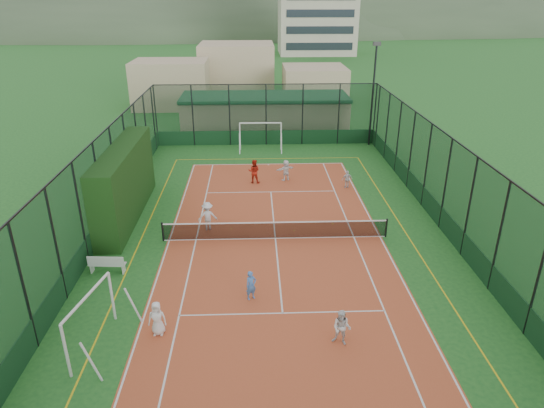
{
  "coord_description": "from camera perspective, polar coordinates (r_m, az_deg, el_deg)",
  "views": [
    {
      "loc": [
        -1.04,
        -22.33,
        11.79
      ],
      "look_at": [
        -0.11,
        1.76,
        1.2
      ],
      "focal_mm": 32.0,
      "sensor_mm": 36.0,
      "label": 1
    }
  ],
  "objects": [
    {
      "name": "perimeter_fence",
      "position": [
        24.21,
        0.42,
        1.14
      ],
      "size": [
        18.12,
        34.12,
        5.0
      ],
      "primitive_type": null,
      "color": "black",
      "rests_on": "ground"
    },
    {
      "name": "child_near_right",
      "position": [
        18.14,
        8.2,
        -14.22
      ],
      "size": [
        0.84,
        0.77,
        1.4
      ],
      "primitive_type": "imported",
      "rotation": [
        0.0,
        0.0,
        -0.44
      ],
      "color": "silver",
      "rests_on": "court_slab"
    },
    {
      "name": "tennis_balls",
      "position": [
        26.33,
        1.71,
        -2.8
      ],
      "size": [
        5.64,
        0.78,
        0.07
      ],
      "color": "#CCE033",
      "rests_on": "court_slab"
    },
    {
      "name": "distant_hills",
      "position": [
        172.74,
        -1.98,
        19.79
      ],
      "size": [
        200.0,
        60.0,
        24.0
      ],
      "primitive_type": null,
      "color": "#384C33",
      "rests_on": "ground"
    },
    {
      "name": "tennis_net",
      "position": [
        25.03,
        0.4,
        -3.02
      ],
      "size": [
        11.67,
        0.12,
        1.06
      ],
      "primitive_type": null,
      "color": "black",
      "rests_on": "ground"
    },
    {
      "name": "child_far_left",
      "position": [
        26.1,
        -7.58,
        -1.42
      ],
      "size": [
        1.08,
        0.71,
        1.58
      ],
      "primitive_type": "imported",
      "rotation": [
        0.0,
        0.0,
        3.26
      ],
      "color": "silver",
      "rests_on": "court_slab"
    },
    {
      "name": "coach",
      "position": [
        32.37,
        -2.13,
        3.87
      ],
      "size": [
        0.87,
        0.72,
        1.61
      ],
      "primitive_type": "imported",
      "rotation": [
        0.0,
        0.0,
        2.99
      ],
      "color": "#B02112",
      "rests_on": "court_slab"
    },
    {
      "name": "court_slab",
      "position": [
        25.27,
        0.4,
        -4.09
      ],
      "size": [
        11.17,
        23.97,
        0.01
      ],
      "primitive_type": "cube",
      "color": "#B64928",
      "rests_on": "ground"
    },
    {
      "name": "child_near_mid",
      "position": [
        20.33,
        -2.48,
        -9.54
      ],
      "size": [
        0.56,
        0.5,
        1.29
      ],
      "primitive_type": "imported",
      "rotation": [
        0.0,
        0.0,
        0.5
      ],
      "color": "#477ECA",
      "rests_on": "court_slab"
    },
    {
      "name": "child_far_back",
      "position": [
        32.83,
        1.64,
        4.0
      ],
      "size": [
        1.37,
        0.98,
        1.43
      ],
      "primitive_type": "imported",
      "rotation": [
        0.0,
        0.0,
        3.61
      ],
      "color": "white",
      "rests_on": "court_slab"
    },
    {
      "name": "white_bench",
      "position": [
        23.41,
        -18.83,
        -6.63
      ],
      "size": [
        1.69,
        0.58,
        0.94
      ],
      "primitive_type": null,
      "rotation": [
        0.0,
        0.0,
        -0.07
      ],
      "color": "white",
      "rests_on": "ground"
    },
    {
      "name": "clubhouse",
      "position": [
        45.51,
        -0.87,
        10.74
      ],
      "size": [
        15.2,
        7.2,
        3.15
      ],
      "primitive_type": null,
      "color": "tan",
      "rests_on": "ground"
    },
    {
      "name": "floodlight_ne",
      "position": [
        40.84,
        11.76,
        12.41
      ],
      "size": [
        0.6,
        0.26,
        8.25
      ],
      "primitive_type": null,
      "color": "black",
      "rests_on": "ground"
    },
    {
      "name": "ground",
      "position": [
        25.28,
        0.4,
        -4.1
      ],
      "size": [
        300.0,
        300.0,
        0.0
      ],
      "primitive_type": "plane",
      "color": "#1F5A23",
      "rests_on": "ground"
    },
    {
      "name": "futsal_goal_far",
      "position": [
        39.35,
        -1.36,
        7.95
      ],
      "size": [
        3.43,
        1.04,
        2.21
      ],
      "primitive_type": null,
      "rotation": [
        0.0,
        0.0,
        -0.01
      ],
      "color": "white",
      "rests_on": "ground"
    },
    {
      "name": "child_near_left",
      "position": [
        18.92,
        -13.36,
        -12.95
      ],
      "size": [
        0.68,
        0.45,
        1.37
      ],
      "primitive_type": "imported",
      "rotation": [
        0.0,
        0.0,
        -0.02
      ],
      "color": "white",
      "rests_on": "court_slab"
    },
    {
      "name": "futsal_goal_near",
      "position": [
        18.83,
        -20.54,
        -12.82
      ],
      "size": [
        3.39,
        1.62,
        2.11
      ],
      "primitive_type": null,
      "rotation": [
        0.0,
        0.0,
        1.36
      ],
      "color": "white",
      "rests_on": "ground"
    },
    {
      "name": "child_far_right",
      "position": [
        31.93,
        8.84,
        2.9
      ],
      "size": [
        0.73,
        0.39,
        1.18
      ],
      "primitive_type": "imported",
      "rotation": [
        0.0,
        0.0,
        3.3
      ],
      "color": "silver",
      "rests_on": "court_slab"
    },
    {
      "name": "hedge_left",
      "position": [
        28.3,
        -16.95,
        2.42
      ],
      "size": [
        1.38,
        9.2,
        4.02
      ],
      "primitive_type": "cube",
      "color": "black",
      "rests_on": "ground"
    }
  ]
}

